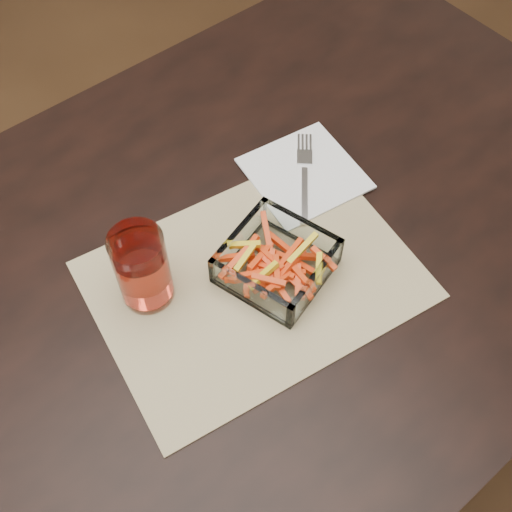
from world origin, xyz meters
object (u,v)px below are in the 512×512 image
at_px(glass_bowl, 276,263).
at_px(fork, 305,173).
at_px(dining_table, 192,316).
at_px(tumbler, 143,270).

relative_size(glass_bowl, fork, 1.16).
bearing_deg(dining_table, tumbler, 151.33).
xyz_separation_m(glass_bowl, fork, (0.15, 0.11, -0.02)).
bearing_deg(tumbler, dining_table, -28.67).
height_order(dining_table, glass_bowl, glass_bowl).
xyz_separation_m(dining_table, fork, (0.27, 0.05, 0.10)).
height_order(tumbler, fork, tumbler).
relative_size(dining_table, tumbler, 12.33).
xyz_separation_m(dining_table, tumbler, (-0.05, 0.03, 0.15)).
bearing_deg(fork, dining_table, -127.88).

